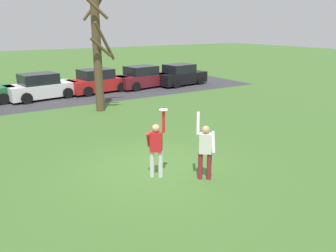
% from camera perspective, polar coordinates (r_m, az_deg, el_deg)
% --- Properties ---
extents(ground_plane, '(120.00, 120.00, 0.00)m').
position_cam_1_polar(ground_plane, '(10.89, -2.40, -7.24)').
color(ground_plane, '#426B2D').
extents(person_catcher, '(0.57, 0.55, 2.08)m').
position_cam_1_polar(person_catcher, '(9.99, -2.02, -3.41)').
color(person_catcher, silver).
rests_on(person_catcher, ground_plane).
extents(person_defender, '(0.65, 0.64, 2.05)m').
position_cam_1_polar(person_defender, '(9.90, 6.30, -3.70)').
color(person_defender, maroon).
rests_on(person_defender, ground_plane).
extents(frisbee_disc, '(0.25, 0.25, 0.02)m').
position_cam_1_polar(frisbee_disc, '(9.64, -0.76, 2.75)').
color(frisbee_disc, white).
rests_on(frisbee_disc, person_catcher).
extents(parked_car_white, '(4.31, 2.48, 1.59)m').
position_cam_1_polar(parked_car_white, '(22.55, -20.61, 6.14)').
color(parked_car_white, white).
rests_on(parked_car_white, ground_plane).
extents(parked_car_red, '(4.31, 2.48, 1.59)m').
position_cam_1_polar(parked_car_red, '(23.75, -11.77, 7.32)').
color(parked_car_red, red).
rests_on(parked_car_red, ground_plane).
extents(parked_car_maroon, '(4.31, 2.48, 1.59)m').
position_cam_1_polar(parked_car_maroon, '(25.13, -4.34, 8.11)').
color(parked_car_maroon, maroon).
rests_on(parked_car_maroon, ground_plane).
extents(parked_car_black, '(4.31, 2.48, 1.59)m').
position_cam_1_polar(parked_car_black, '(26.26, 2.07, 8.51)').
color(parked_car_black, black).
rests_on(parked_car_black, ground_plane).
extents(parking_strip, '(26.92, 6.40, 0.01)m').
position_cam_1_polar(parking_strip, '(23.11, -16.10, 4.95)').
color(parking_strip, '#38383D').
rests_on(parking_strip, ground_plane).
extents(bare_tree_tall, '(1.64, 1.87, 6.67)m').
position_cam_1_polar(bare_tree_tall, '(18.10, -11.77, 12.58)').
color(bare_tree_tall, brown).
rests_on(bare_tree_tall, ground_plane).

